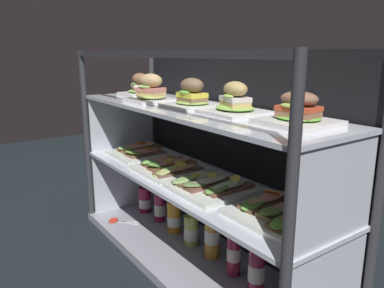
% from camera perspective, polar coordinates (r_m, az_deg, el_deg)
% --- Properties ---
extents(ground_plane, '(6.00, 6.00, 0.02)m').
position_cam_1_polar(ground_plane, '(1.78, -0.00, -17.83)').
color(ground_plane, black).
rests_on(ground_plane, ground).
extents(case_base_deck, '(1.43, 0.44, 0.04)m').
position_cam_1_polar(case_base_deck, '(1.77, -0.00, -17.01)').
color(case_base_deck, '#9C9EAA').
rests_on(case_base_deck, ground).
extents(case_frame, '(1.43, 0.44, 0.93)m').
position_cam_1_polar(case_frame, '(1.65, 3.87, -0.84)').
color(case_frame, '#333338').
rests_on(case_frame, ground).
extents(riser_lower_tier, '(1.36, 0.38, 0.34)m').
position_cam_1_polar(riser_lower_tier, '(1.68, -0.00, -11.40)').
color(riser_lower_tier, silver).
rests_on(riser_lower_tier, case_base_deck).
extents(shelf_lower_glass, '(1.38, 0.39, 0.02)m').
position_cam_1_polar(shelf_lower_glass, '(1.61, -0.00, -5.63)').
color(shelf_lower_glass, silver).
rests_on(shelf_lower_glass, riser_lower_tier).
extents(riser_upper_tier, '(1.36, 0.38, 0.29)m').
position_cam_1_polar(riser_upper_tier, '(1.57, -0.00, -0.28)').
color(riser_upper_tier, silver).
rests_on(riser_upper_tier, shelf_lower_glass).
extents(shelf_upper_glass, '(1.38, 0.39, 0.02)m').
position_cam_1_polar(shelf_upper_glass, '(1.54, -0.00, 5.34)').
color(shelf_upper_glass, silver).
rests_on(shelf_upper_glass, riser_upper_tier).
extents(plated_roll_sandwich_center, '(0.18, 0.18, 0.12)m').
position_cam_1_polar(plated_roll_sandwich_center, '(1.96, -7.86, 8.44)').
color(plated_roll_sandwich_center, white).
rests_on(plated_roll_sandwich_center, shelf_upper_glass).
extents(plated_roll_sandwich_near_right_corner, '(0.19, 0.19, 0.13)m').
position_cam_1_polar(plated_roll_sandwich_near_right_corner, '(1.71, -6.27, 7.91)').
color(plated_roll_sandwich_near_right_corner, white).
rests_on(plated_roll_sandwich_near_right_corner, shelf_upper_glass).
extents(plated_roll_sandwich_left_of_center, '(0.20, 0.20, 0.12)m').
position_cam_1_polar(plated_roll_sandwich_left_of_center, '(1.53, -0.15, 7.20)').
color(plated_roll_sandwich_left_of_center, white).
rests_on(plated_roll_sandwich_left_of_center, shelf_upper_glass).
extents(plated_roll_sandwich_far_left, '(0.21, 0.21, 0.12)m').
position_cam_1_polar(plated_roll_sandwich_far_left, '(1.36, 6.55, 6.20)').
color(plated_roll_sandwich_far_left, white).
rests_on(plated_roll_sandwich_far_left, shelf_upper_glass).
extents(plated_roll_sandwich_near_left_corner, '(0.21, 0.21, 0.10)m').
position_cam_1_polar(plated_roll_sandwich_near_left_corner, '(1.19, 15.85, 4.49)').
color(plated_roll_sandwich_near_left_corner, white).
rests_on(plated_roll_sandwich_near_left_corner, shelf_upper_glass).
extents(open_sandwich_tray_near_left_corner, '(0.29, 0.29, 0.07)m').
position_cam_1_polar(open_sandwich_tray_near_left_corner, '(2.00, -7.87, -1.10)').
color(open_sandwich_tray_near_left_corner, white).
rests_on(open_sandwich_tray_near_left_corner, shelf_lower_glass).
extents(open_sandwich_tray_mid_right, '(0.29, 0.29, 0.06)m').
position_cam_1_polar(open_sandwich_tray_mid_right, '(1.71, -3.32, -3.49)').
color(open_sandwich_tray_mid_right, white).
rests_on(open_sandwich_tray_mid_right, shelf_lower_glass).
extents(open_sandwich_tray_right_of_center, '(0.29, 0.29, 0.07)m').
position_cam_1_polar(open_sandwich_tray_right_of_center, '(1.47, 2.99, -6.34)').
color(open_sandwich_tray_right_of_center, white).
rests_on(open_sandwich_tray_right_of_center, shelf_lower_glass).
extents(open_sandwich_tray_near_right_corner, '(0.29, 0.29, 0.07)m').
position_cam_1_polar(open_sandwich_tray_near_right_corner, '(1.28, 13.28, -9.95)').
color(open_sandwich_tray_near_right_corner, white).
rests_on(open_sandwich_tray_near_right_corner, shelf_lower_glass).
extents(juice_bottle_back_center, '(0.07, 0.07, 0.20)m').
position_cam_1_polar(juice_bottle_back_center, '(2.17, -7.16, -8.34)').
color(juice_bottle_back_center, '#9B1B3F').
rests_on(juice_bottle_back_center, case_base_deck).
extents(juice_bottle_back_left, '(0.06, 0.06, 0.20)m').
position_cam_1_polar(juice_bottle_back_left, '(2.04, -4.95, -9.56)').
color(juice_bottle_back_left, '#992149').
rests_on(juice_bottle_back_left, case_base_deck).
extents(juice_bottle_near_post, '(0.07, 0.07, 0.22)m').
position_cam_1_polar(juice_bottle_near_post, '(1.92, -2.71, -10.90)').
color(juice_bottle_near_post, orange).
rests_on(juice_bottle_near_post, case_base_deck).
extents(juice_bottle_front_second, '(0.07, 0.07, 0.20)m').
position_cam_1_polar(juice_bottle_front_second, '(1.80, -0.10, -12.87)').
color(juice_bottle_front_second, '#B2CE55').
rests_on(juice_bottle_front_second, case_base_deck).
extents(juice_bottle_front_fourth, '(0.07, 0.07, 0.24)m').
position_cam_1_polar(juice_bottle_front_fourth, '(1.70, 3.12, -13.72)').
color(juice_bottle_front_fourth, gold).
rests_on(juice_bottle_front_fourth, case_base_deck).
extents(juice_bottle_front_middle, '(0.06, 0.06, 0.24)m').
position_cam_1_polar(juice_bottle_front_middle, '(1.58, 6.39, -15.96)').
color(juice_bottle_front_middle, '#A02442').
rests_on(juice_bottle_front_middle, case_base_deck).
extents(juice_bottle_front_left_end, '(0.06, 0.06, 0.26)m').
position_cam_1_polar(juice_bottle_front_left_end, '(1.48, 9.84, -18.19)').
color(juice_bottle_front_left_end, '#96254A').
rests_on(juice_bottle_front_left_end, case_base_deck).
extents(kitchen_scissors, '(0.16, 0.16, 0.01)m').
position_cam_1_polar(kitchen_scissors, '(2.09, -11.32, -11.40)').
color(kitchen_scissors, silver).
rests_on(kitchen_scissors, case_base_deck).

